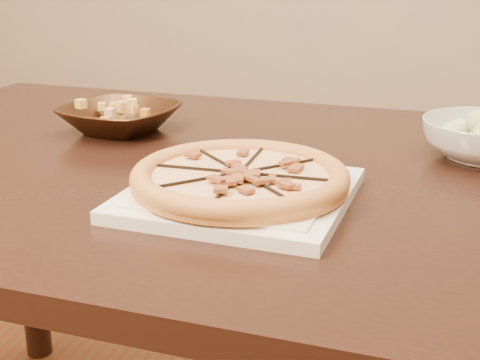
{
  "coord_description": "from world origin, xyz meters",
  "views": [
    {
      "loc": [
        0.35,
        -1.19,
        1.08
      ],
      "look_at": [
        0.11,
        -0.35,
        0.78
      ],
      "focal_mm": 50.0,
      "sensor_mm": 36.0,
      "label": 1
    }
  ],
  "objects_px": {
    "dining_table": "(222,212)",
    "plate": "(240,193)",
    "bronze_bowl": "(120,118)",
    "pizza": "(240,177)"
  },
  "relations": [
    {
      "from": "dining_table",
      "to": "bronze_bowl",
      "type": "relative_size",
      "value": 7.34
    },
    {
      "from": "dining_table",
      "to": "plate",
      "type": "distance_m",
      "value": 0.21
    },
    {
      "from": "dining_table",
      "to": "pizza",
      "type": "bearing_deg",
      "value": -64.62
    },
    {
      "from": "bronze_bowl",
      "to": "plate",
      "type": "bearing_deg",
      "value": -42.57
    },
    {
      "from": "plate",
      "to": "bronze_bowl",
      "type": "distance_m",
      "value": 0.44
    },
    {
      "from": "dining_table",
      "to": "pizza",
      "type": "height_order",
      "value": "pizza"
    },
    {
      "from": "dining_table",
      "to": "plate",
      "type": "xyz_separation_m",
      "value": [
        0.08,
        -0.17,
        0.1
      ]
    },
    {
      "from": "dining_table",
      "to": "bronze_bowl",
      "type": "height_order",
      "value": "bronze_bowl"
    },
    {
      "from": "dining_table",
      "to": "bronze_bowl",
      "type": "bearing_deg",
      "value": 151.98
    },
    {
      "from": "plate",
      "to": "dining_table",
      "type": "bearing_deg",
      "value": 115.38
    }
  ]
}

